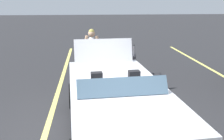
{
  "coord_description": "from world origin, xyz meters",
  "views": [
    {
      "loc": [
        4.57,
        -0.55,
        2.51
      ],
      "look_at": [
        -1.81,
        0.07,
        0.75
      ],
      "focal_mm": 41.45,
      "sensor_mm": 36.0,
      "label": 1
    }
  ],
  "objects_px": {
    "convertible_car": "(119,107)",
    "suitcase_small_carryon": "(116,64)",
    "suitcase_large_black": "(131,66)",
    "duffel_bag": "(119,78)",
    "suitcase_medium_bright": "(110,68)",
    "traveler_person": "(92,53)"
  },
  "relations": [
    {
      "from": "suitcase_large_black",
      "to": "suitcase_medium_bright",
      "type": "distance_m",
      "value": 0.71
    },
    {
      "from": "duffel_bag",
      "to": "traveler_person",
      "type": "height_order",
      "value": "traveler_person"
    },
    {
      "from": "suitcase_medium_bright",
      "to": "convertible_car",
      "type": "bearing_deg",
      "value": 152.86
    },
    {
      "from": "convertible_car",
      "to": "suitcase_small_carryon",
      "type": "distance_m",
      "value": 4.61
    },
    {
      "from": "convertible_car",
      "to": "suitcase_medium_bright",
      "type": "height_order",
      "value": "convertible_car"
    },
    {
      "from": "convertible_car",
      "to": "suitcase_medium_bright",
      "type": "distance_m",
      "value": 3.85
    },
    {
      "from": "suitcase_large_black",
      "to": "suitcase_small_carryon",
      "type": "height_order",
      "value": "suitcase_large_black"
    },
    {
      "from": "convertible_car",
      "to": "traveler_person",
      "type": "bearing_deg",
      "value": -176.94
    },
    {
      "from": "suitcase_large_black",
      "to": "suitcase_small_carryon",
      "type": "bearing_deg",
      "value": -46.72
    },
    {
      "from": "suitcase_medium_bright",
      "to": "traveler_person",
      "type": "bearing_deg",
      "value": 99.54
    },
    {
      "from": "suitcase_large_black",
      "to": "traveler_person",
      "type": "height_order",
      "value": "traveler_person"
    },
    {
      "from": "suitcase_large_black",
      "to": "duffel_bag",
      "type": "xyz_separation_m",
      "value": [
        0.68,
        -0.48,
        -0.21
      ]
    },
    {
      "from": "convertible_car",
      "to": "suitcase_small_carryon",
      "type": "xyz_separation_m",
      "value": [
        -4.57,
        0.45,
        -0.34
      ]
    },
    {
      "from": "suitcase_small_carryon",
      "to": "suitcase_medium_bright",
      "type": "bearing_deg",
      "value": 130.1
    },
    {
      "from": "suitcase_medium_bright",
      "to": "traveler_person",
      "type": "distance_m",
      "value": 0.94
    },
    {
      "from": "suitcase_large_black",
      "to": "suitcase_small_carryon",
      "type": "relative_size",
      "value": 1.48
    },
    {
      "from": "duffel_bag",
      "to": "traveler_person",
      "type": "xyz_separation_m",
      "value": [
        -0.26,
        -0.81,
        0.77
      ]
    },
    {
      "from": "suitcase_large_black",
      "to": "suitcase_medium_bright",
      "type": "relative_size",
      "value": 1.18
    },
    {
      "from": "convertible_car",
      "to": "suitcase_large_black",
      "type": "distance_m",
      "value": 3.96
    },
    {
      "from": "suitcase_medium_bright",
      "to": "suitcase_large_black",
      "type": "bearing_deg",
      "value": -113.61
    },
    {
      "from": "suitcase_large_black",
      "to": "suitcase_medium_bright",
      "type": "xyz_separation_m",
      "value": [
        0.01,
        -0.71,
        -0.06
      ]
    },
    {
      "from": "suitcase_small_carryon",
      "to": "duffel_bag",
      "type": "relative_size",
      "value": 1.05
    }
  ]
}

